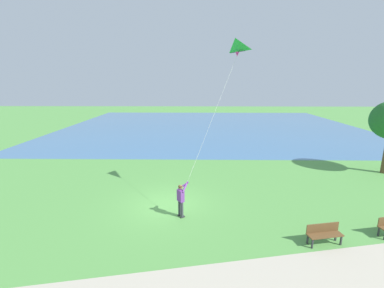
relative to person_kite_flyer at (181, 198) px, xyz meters
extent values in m
plane|color=#569947|center=(-1.29, -0.89, -1.05)|extent=(120.00, 120.00, 0.00)
cube|color=teal|center=(-27.99, 3.11, -1.04)|extent=(36.00, 44.00, 0.01)
cube|color=#232328|center=(-0.10, -0.07, -1.02)|extent=(0.23, 0.26, 0.06)
cylinder|color=#383842|center=(-0.09, -0.09, -0.60)|extent=(0.14, 0.14, 0.82)
cube|color=#232328|center=(0.10, 0.07, -1.02)|extent=(0.23, 0.26, 0.06)
cylinder|color=#383842|center=(0.11, 0.05, -0.60)|extent=(0.14, 0.14, 0.82)
cube|color=#753899|center=(0.01, -0.02, 0.11)|extent=(0.45, 0.41, 0.60)
sphere|color=#996B4C|center=(0.01, -0.02, 0.57)|extent=(0.22, 0.22, 0.22)
ellipsoid|color=#4C3319|center=(0.02, -0.03, 0.61)|extent=(0.31, 0.31, 0.13)
cylinder|color=#753899|center=(-0.19, 0.11, 0.56)|extent=(0.15, 0.56, 0.43)
cylinder|color=#753899|center=(-0.04, 0.21, 0.56)|extent=(0.54, 0.32, 0.43)
sphere|color=#996B4C|center=(-0.21, 0.29, 0.69)|extent=(0.10, 0.10, 0.10)
pyramid|color=green|center=(-1.92, 2.71, 7.49)|extent=(1.33, 0.98, 0.66)
cone|color=#E02D9E|center=(-2.00, 2.85, 7.07)|extent=(0.27, 0.27, 0.22)
cylinder|color=black|center=(-2.00, 2.85, 7.18)|extent=(1.09, 0.64, 0.02)
cylinder|color=silver|center=(-1.10, 1.57, 3.86)|extent=(1.81, 2.58, 6.34)
cube|color=brown|center=(2.25, 6.21, -0.60)|extent=(0.71, 1.56, 0.05)
cube|color=brown|center=(2.07, 6.18, -0.37)|extent=(0.32, 1.48, 0.40)
cube|color=#2D2D33|center=(2.28, 6.90, -0.82)|extent=(0.07, 0.07, 0.45)
cube|color=#2D2D33|center=(1.97, 6.84, -0.82)|extent=(0.07, 0.07, 0.45)
cube|color=#2D2D33|center=(2.54, 5.58, -0.82)|extent=(0.07, 0.07, 0.45)
cube|color=#2D2D33|center=(2.22, 5.52, -0.82)|extent=(0.07, 0.07, 0.45)
cube|color=#2D2D33|center=(1.57, 8.96, -0.82)|extent=(0.07, 0.07, 0.45)
camera|label=1|loc=(12.11, 0.76, 5.70)|focal=24.33mm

